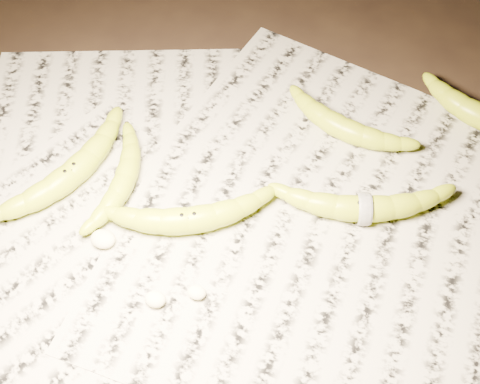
% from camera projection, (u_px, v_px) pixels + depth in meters
% --- Properties ---
extents(ground, '(3.00, 3.00, 0.00)m').
position_uv_depth(ground, '(232.00, 232.00, 0.97)').
color(ground, black).
rests_on(ground, ground).
extents(newspaper_patch, '(0.90, 0.70, 0.01)m').
position_uv_depth(newspaper_patch, '(215.00, 212.00, 0.98)').
color(newspaper_patch, '#A8A590').
rests_on(newspaper_patch, ground).
extents(banana_left_a, '(0.16, 0.24, 0.04)m').
position_uv_depth(banana_left_a, '(70.00, 173.00, 0.99)').
color(banana_left_a, '#A9B516').
rests_on(banana_left_a, newspaper_patch).
extents(banana_left_b, '(0.06, 0.18, 0.03)m').
position_uv_depth(banana_left_b, '(124.00, 178.00, 0.99)').
color(banana_left_b, '#A9B516').
rests_on(banana_left_b, newspaper_patch).
extents(banana_center, '(0.23, 0.15, 0.04)m').
position_uv_depth(banana_center, '(189.00, 219.00, 0.95)').
color(banana_center, '#A9B516').
rests_on(banana_center, newspaper_patch).
extents(banana_taped, '(0.25, 0.12, 0.04)m').
position_uv_depth(banana_taped, '(364.00, 207.00, 0.96)').
color(banana_taped, '#A9B516').
rests_on(banana_taped, newspaper_patch).
extents(banana_upper_a, '(0.20, 0.12, 0.04)m').
position_uv_depth(banana_upper_a, '(343.00, 127.00, 1.05)').
color(banana_upper_a, '#A9B516').
rests_on(banana_upper_a, newspaper_patch).
extents(measuring_tape, '(0.02, 0.05, 0.05)m').
position_uv_depth(measuring_tape, '(364.00, 207.00, 0.96)').
color(measuring_tape, white).
rests_on(measuring_tape, newspaper_patch).
extents(flesh_chunk_a, '(0.04, 0.03, 0.02)m').
position_uv_depth(flesh_chunk_a, '(103.00, 238.00, 0.94)').
color(flesh_chunk_a, beige).
rests_on(flesh_chunk_a, newspaper_patch).
extents(flesh_chunk_b, '(0.03, 0.02, 0.02)m').
position_uv_depth(flesh_chunk_b, '(155.00, 298.00, 0.89)').
color(flesh_chunk_b, beige).
rests_on(flesh_chunk_b, newspaper_patch).
extents(flesh_chunk_c, '(0.03, 0.02, 0.02)m').
position_uv_depth(flesh_chunk_c, '(197.00, 291.00, 0.90)').
color(flesh_chunk_c, beige).
rests_on(flesh_chunk_c, newspaper_patch).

